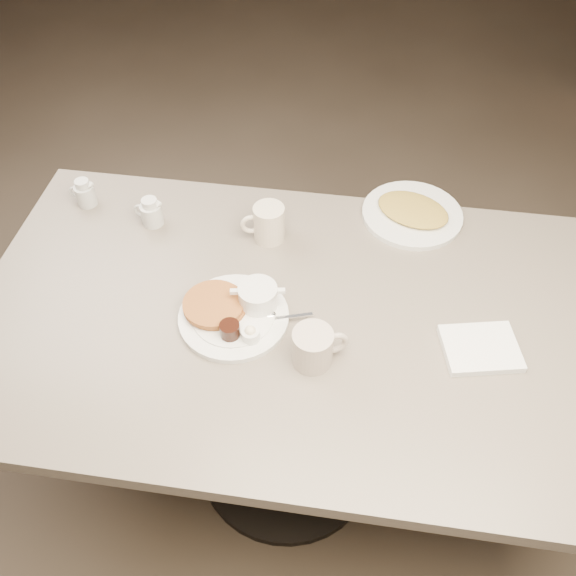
# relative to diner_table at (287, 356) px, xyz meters

# --- Properties ---
(room) EXTENTS (7.04, 8.04, 2.84)m
(room) POSITION_rel_diner_table_xyz_m (0.00, 0.00, 0.82)
(room) COLOR #4C3F33
(room) RESTS_ON ground
(diner_table) EXTENTS (1.50, 0.90, 0.75)m
(diner_table) POSITION_rel_diner_table_xyz_m (0.00, 0.00, 0.00)
(diner_table) COLOR slate
(diner_table) RESTS_ON ground
(main_plate) EXTENTS (0.33, 0.30, 0.07)m
(main_plate) POSITION_rel_diner_table_xyz_m (-0.12, -0.02, 0.19)
(main_plate) COLOR silver
(main_plate) RESTS_ON diner_table
(coffee_mug_near) EXTENTS (0.14, 0.12, 0.09)m
(coffee_mug_near) POSITION_rel_diner_table_xyz_m (0.08, -0.12, 0.22)
(coffee_mug_near) COLOR #BAAC9F
(coffee_mug_near) RESTS_ON diner_table
(napkin) EXTENTS (0.19, 0.16, 0.02)m
(napkin) POSITION_rel_diner_table_xyz_m (0.44, -0.04, 0.18)
(napkin) COLOR white
(napkin) RESTS_ON diner_table
(coffee_mug_far) EXTENTS (0.12, 0.10, 0.10)m
(coffee_mug_far) POSITION_rel_diner_table_xyz_m (-0.09, 0.25, 0.22)
(coffee_mug_far) COLOR beige
(coffee_mug_far) RESTS_ON diner_table
(creamer_left) EXTENTS (0.08, 0.07, 0.08)m
(creamer_left) POSITION_rel_diner_table_xyz_m (-0.61, 0.31, 0.21)
(creamer_left) COLOR silver
(creamer_left) RESTS_ON diner_table
(creamer_right) EXTENTS (0.09, 0.07, 0.08)m
(creamer_right) POSITION_rel_diner_table_xyz_m (-0.40, 0.26, 0.21)
(creamer_right) COLOR silver
(creamer_right) RESTS_ON diner_table
(hash_plate) EXTENTS (0.36, 0.36, 0.04)m
(hash_plate) POSITION_rel_diner_table_xyz_m (0.29, 0.39, 0.18)
(hash_plate) COLOR silver
(hash_plate) RESTS_ON diner_table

